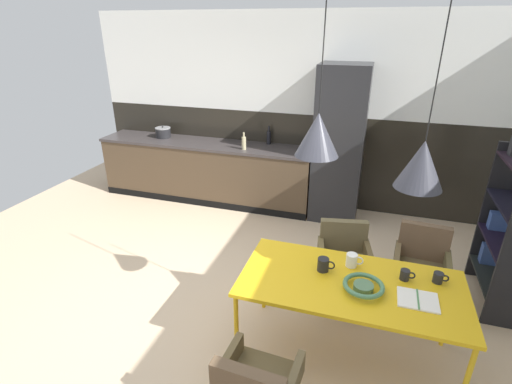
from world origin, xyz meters
TOP-DOWN VIEW (x-y plane):
  - ground_plane at (0.00, 0.00)m, footprint 7.88×7.88m
  - back_wall_splashback_dark at (0.00, 2.74)m, footprint 6.06×0.12m
  - back_wall_panel_upper at (0.00, 2.74)m, footprint 6.06×0.12m
  - kitchen_counter at (-1.25, 2.38)m, footprint 3.30×0.63m
  - refrigerator_column at (0.73, 2.38)m, footprint 0.64×0.60m
  - dining_table at (1.13, -0.18)m, footprint 1.67×0.82m
  - armchair_corner_seat at (1.01, 0.60)m, footprint 0.56×0.55m
  - armchair_near_window at (0.65, -1.05)m, footprint 0.51×0.50m
  - armchair_head_of_table at (1.73, 0.73)m, footprint 0.52×0.51m
  - fruit_bowl at (1.22, -0.25)m, footprint 0.30×0.30m
  - open_book at (1.59, -0.25)m, footprint 0.28×0.23m
  - mug_glass_clear at (0.90, -0.09)m, footprint 0.14×0.09m
  - mug_dark_espresso at (1.75, 0.02)m, footprint 0.11×0.07m
  - mug_short_terracotta at (1.11, 0.04)m, footprint 0.14×0.09m
  - mug_white_ceramic at (1.51, -0.02)m, footprint 0.11×0.07m
  - cooking_pot at (-1.99, 2.45)m, footprint 0.24×0.24m
  - bottle_oil_tall at (-0.32, 2.60)m, footprint 0.06×0.06m
  - bottle_wine_green at (-0.58, 2.24)m, footprint 0.06×0.06m
  - open_shelf_unit at (2.45, 1.02)m, footprint 0.30×0.83m
  - pendant_lamp_over_table_near at (0.79, -0.14)m, footprint 0.30×0.30m
  - pendant_lamp_over_table_far at (1.46, -0.19)m, footprint 0.30×0.30m

SIDE VIEW (x-z plane):
  - ground_plane at x=0.00m, z-range 0.00..0.00m
  - kitchen_counter at x=-1.25m, z-range 0.00..0.91m
  - armchair_near_window at x=0.65m, z-range 0.12..0.84m
  - armchair_head_of_table at x=1.73m, z-range 0.11..0.91m
  - armchair_corner_seat at x=1.01m, z-range 0.12..0.91m
  - back_wall_splashback_dark at x=0.00m, z-range 0.00..1.36m
  - dining_table at x=1.13m, z-range 0.33..1.07m
  - open_book at x=1.59m, z-range 0.74..0.76m
  - fruit_bowl at x=1.22m, z-range 0.75..0.81m
  - mug_dark_espresso at x=1.75m, z-range 0.74..0.82m
  - mug_white_ceramic at x=1.51m, z-range 0.74..0.83m
  - mug_short_terracotta at x=1.11m, z-range 0.74..0.85m
  - mug_glass_clear at x=0.90m, z-range 0.74..0.85m
  - open_shelf_unit at x=2.45m, z-range 0.01..1.61m
  - cooking_pot at x=-1.99m, z-range 0.90..1.08m
  - bottle_wine_green at x=-0.58m, z-range 0.88..1.13m
  - bottle_oil_tall at x=-0.32m, z-range 0.88..1.15m
  - refrigerator_column at x=0.73m, z-range 0.00..2.10m
  - pendant_lamp_over_table_far at x=1.46m, z-range 1.17..2.28m
  - pendant_lamp_over_table_near at x=0.79m, z-range 1.36..2.33m
  - back_wall_panel_upper at x=0.00m, z-range 1.36..2.72m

